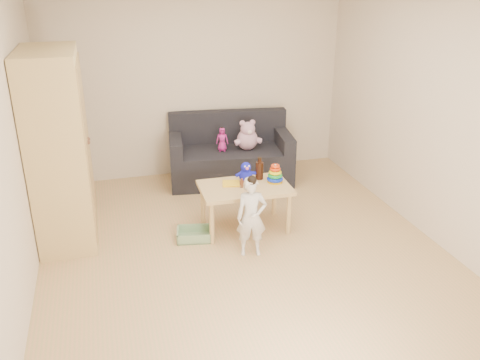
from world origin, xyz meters
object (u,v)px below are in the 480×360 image
object	(u,v)px
toddler	(251,218)
play_table	(245,207)
wardrobe	(59,148)
sofa	(231,165)

from	to	relation	value
toddler	play_table	bearing A→B (deg)	91.56
wardrobe	sofa	size ratio (longest dim) A/B	1.23
wardrobe	play_table	xyz separation A→B (m)	(1.86, -0.37, -0.73)
wardrobe	sofa	xyz separation A→B (m)	(2.06, 1.00, -0.76)
wardrobe	sofa	bearing A→B (deg)	25.96
wardrobe	toddler	distance (m)	2.08
wardrobe	toddler	xyz separation A→B (m)	(1.78, -0.91, -0.58)
wardrobe	play_table	size ratio (longest dim) A/B	2.04
sofa	toddler	world-z (taller)	toddler
play_table	wardrobe	bearing A→B (deg)	168.66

